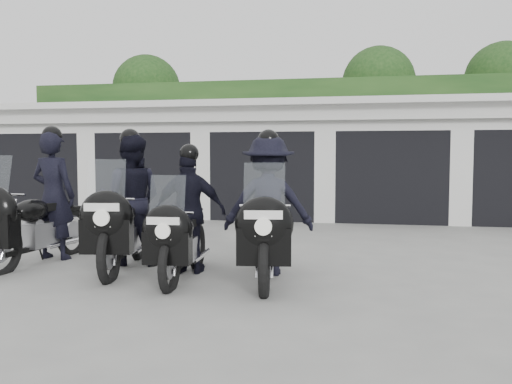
% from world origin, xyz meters
% --- Properties ---
extents(ground, '(80.00, 80.00, 0.00)m').
position_xyz_m(ground, '(0.00, 0.00, 0.00)').
color(ground, gray).
rests_on(ground, ground).
extents(garage_block, '(16.40, 6.80, 2.96)m').
position_xyz_m(garage_block, '(-0.00, 8.06, 1.42)').
color(garage_block, silver).
rests_on(garage_block, ground).
extents(background_vegetation, '(20.00, 3.90, 5.80)m').
position_xyz_m(background_vegetation, '(0.37, 12.92, 2.77)').
color(background_vegetation, '#163613').
rests_on(background_vegetation, ground).
extents(police_bike_a, '(0.88, 2.48, 2.16)m').
position_xyz_m(police_bike_a, '(-2.36, -0.25, 0.86)').
color(police_bike_a, black).
rests_on(police_bike_a, ground).
extents(police_bike_b, '(1.10, 2.39, 2.09)m').
position_xyz_m(police_bike_b, '(-0.93, -0.26, 0.88)').
color(police_bike_b, black).
rests_on(police_bike_b, ground).
extents(police_bike_c, '(1.04, 2.12, 1.85)m').
position_xyz_m(police_bike_c, '(0.11, -0.65, 0.78)').
color(police_bike_c, black).
rests_on(police_bike_c, ground).
extents(police_bike_d, '(1.30, 2.35, 2.05)m').
position_xyz_m(police_bike_d, '(1.20, -0.52, 0.87)').
color(police_bike_d, black).
rests_on(police_bike_d, ground).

